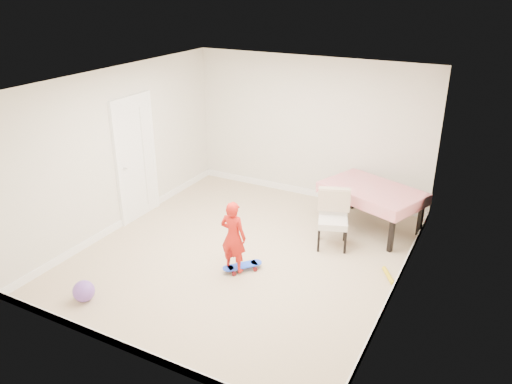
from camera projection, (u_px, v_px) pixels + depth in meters
The scene contains 17 objects.
ground at pixel (244, 253), 7.54m from camera, with size 5.00×5.00×0.00m, color tan.
ceiling at pixel (242, 82), 6.51m from camera, with size 4.50×5.00×0.04m, color silver.
wall_back at pixel (310, 129), 9.04m from camera, with size 4.50×0.04×2.60m, color beige.
wall_front at pixel (123, 252), 5.00m from camera, with size 4.50×0.04×2.60m, color beige.
wall_left at pixel (121, 150), 7.97m from camera, with size 0.04×5.00×2.60m, color beige.
wall_right at pixel (403, 204), 6.07m from camera, with size 0.04×5.00×2.60m, color beige.
door at pixel (136, 160), 8.32m from camera, with size 0.10×0.94×2.11m, color white.
baseboard_back at pixel (307, 192), 9.54m from camera, with size 4.50×0.02×0.12m, color white.
baseboard_front at pixel (135, 350), 5.49m from camera, with size 4.50×0.02×0.12m, color white.
baseboard_left at pixel (129, 219), 8.47m from camera, with size 0.02×5.00×0.12m, color white.
baseboard_right at pixel (393, 289), 6.56m from camera, with size 0.02×5.00×0.12m, color white.
dining_table at pixel (371, 208), 8.15m from camera, with size 1.55×0.98×0.72m, color #A90909, non-canonical shape.
dining_chair at pixel (333, 220), 7.56m from camera, with size 0.49×0.57×0.90m, color silver, non-canonical shape.
skateboard at pixel (242, 268), 7.08m from camera, with size 0.58×0.21×0.09m, color blue, non-canonical shape.
child at pixel (233, 239), 6.86m from camera, with size 0.38×0.25×1.05m, color red.
balloon at pixel (84, 291), 6.38m from camera, with size 0.28×0.28×0.28m, color #784CB6.
foam_toy at pixel (388, 276), 6.91m from camera, with size 0.06×0.06×0.40m, color gold.
Camera 1 is at (3.21, -5.72, 3.84)m, focal length 35.00 mm.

